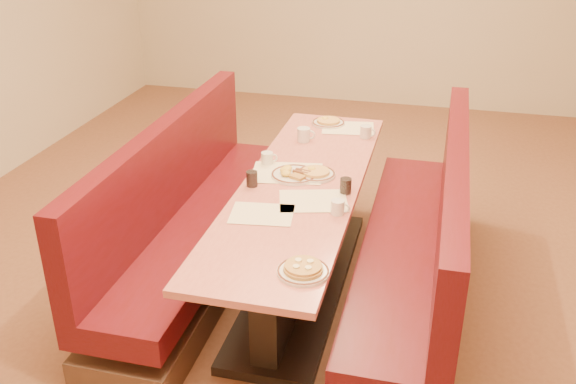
% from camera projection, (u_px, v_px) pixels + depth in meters
% --- Properties ---
extents(ground, '(8.00, 8.00, 0.00)m').
position_uv_depth(ground, '(300.00, 286.00, 4.21)').
color(ground, '#9E6647').
rests_on(ground, ground).
extents(diner_table, '(0.70, 2.50, 0.75)m').
position_uv_depth(diner_table, '(301.00, 237.00, 4.04)').
color(diner_table, black).
rests_on(diner_table, ground).
extents(booth_left, '(0.55, 2.50, 1.05)m').
position_uv_depth(booth_left, '(192.00, 225.00, 4.21)').
color(booth_left, '#4C3326').
rests_on(booth_left, ground).
extents(booth_right, '(0.55, 2.50, 1.05)m').
position_uv_depth(booth_right, '(418.00, 254.00, 3.89)').
color(booth_right, '#4C3326').
rests_on(booth_right, ground).
extents(placemat_near_left, '(0.37, 0.30, 0.00)m').
position_uv_depth(placemat_near_left, '(262.00, 214.00, 3.52)').
color(placemat_near_left, '#FBF0C4').
rests_on(placemat_near_left, diner_table).
extents(placemat_near_right, '(0.45, 0.38, 0.00)m').
position_uv_depth(placemat_near_right, '(313.00, 201.00, 3.66)').
color(placemat_near_right, '#FBF0C4').
rests_on(placemat_near_right, diner_table).
extents(placemat_far_left, '(0.48, 0.39, 0.00)m').
position_uv_depth(placemat_far_left, '(287.00, 173.00, 4.01)').
color(placemat_far_left, '#FBF0C4').
rests_on(placemat_far_left, diner_table).
extents(placemat_far_right, '(0.41, 0.33, 0.00)m').
position_uv_depth(placemat_far_right, '(348.00, 128.00, 4.73)').
color(placemat_far_right, '#FBF0C4').
rests_on(placemat_far_right, diner_table).
extents(pancake_plate, '(0.25, 0.25, 0.06)m').
position_uv_depth(pancake_plate, '(303.00, 270.00, 2.98)').
color(pancake_plate, silver).
rests_on(pancake_plate, diner_table).
extents(eggs_plate, '(0.29, 0.29, 0.06)m').
position_uv_depth(eggs_plate, '(293.00, 174.00, 3.96)').
color(eggs_plate, silver).
rests_on(eggs_plate, diner_table).
extents(extra_plate_mid, '(0.24, 0.24, 0.05)m').
position_uv_depth(extra_plate_mid, '(316.00, 173.00, 3.97)').
color(extra_plate_mid, silver).
rests_on(extra_plate_mid, diner_table).
extents(extra_plate_far, '(0.25, 0.25, 0.05)m').
position_uv_depth(extra_plate_far, '(328.00, 122.00, 4.81)').
color(extra_plate_far, silver).
rests_on(extra_plate_far, diner_table).
extents(coffee_mug_a, '(0.11, 0.08, 0.08)m').
position_uv_depth(coffee_mug_a, '(338.00, 207.00, 3.51)').
color(coffee_mug_a, silver).
rests_on(coffee_mug_a, diner_table).
extents(coffee_mug_b, '(0.10, 0.08, 0.08)m').
position_uv_depth(coffee_mug_b, '(268.00, 158.00, 4.12)').
color(coffee_mug_b, silver).
rests_on(coffee_mug_b, diner_table).
extents(coffee_mug_c, '(0.12, 0.08, 0.09)m').
position_uv_depth(coffee_mug_c, '(366.00, 131.00, 4.55)').
color(coffee_mug_c, silver).
rests_on(coffee_mug_c, diner_table).
extents(coffee_mug_d, '(0.13, 0.09, 0.10)m').
position_uv_depth(coffee_mug_d, '(304.00, 134.00, 4.48)').
color(coffee_mug_d, silver).
rests_on(coffee_mug_d, diner_table).
extents(soda_tumbler_near, '(0.07, 0.07, 0.09)m').
position_uv_depth(soda_tumbler_near, '(252.00, 179.00, 3.83)').
color(soda_tumbler_near, black).
rests_on(soda_tumbler_near, diner_table).
extents(soda_tumbler_mid, '(0.07, 0.07, 0.09)m').
position_uv_depth(soda_tumbler_mid, '(346.00, 186.00, 3.74)').
color(soda_tumbler_mid, black).
rests_on(soda_tumbler_mid, diner_table).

